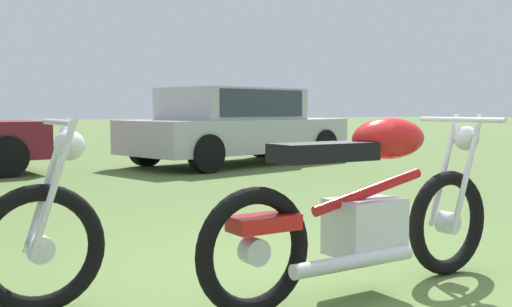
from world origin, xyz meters
TOP-DOWN VIEW (x-y plane):
  - ground_plane at (0.00, 0.00)m, footprint 120.00×120.00m
  - motorcycle_red at (-0.04, -0.20)m, footprint 2.11×0.64m
  - car_silver at (2.85, 7.45)m, footprint 4.74×3.03m

SIDE VIEW (x-z plane):
  - ground_plane at x=0.00m, z-range 0.00..0.00m
  - motorcycle_red at x=-0.04m, z-range -0.01..1.00m
  - car_silver at x=2.85m, z-range 0.08..1.51m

